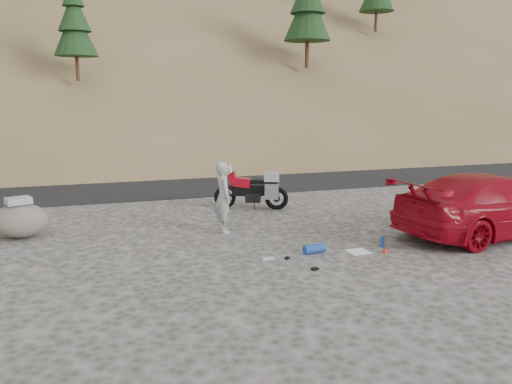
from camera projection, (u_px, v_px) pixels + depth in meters
The scene contains 14 objects.
ground at pixel (245, 241), 12.17m from camera, with size 140.00×140.00×0.00m, color #3F3D3A.
road at pixel (184, 182), 20.59m from camera, with size 120.00×7.00×0.05m, color black.
hillside at pixel (125, 17), 48.35m from camera, with size 120.00×73.00×46.72m.
motorcycle at pixel (254, 190), 15.52m from camera, with size 2.20×1.20×1.39m.
man at pixel (224, 231), 13.00m from camera, with size 0.67×0.44×1.84m, color #99989D.
red_car at pixel (490, 234), 12.73m from camera, with size 2.18×5.36×1.56m, color #9C0817.
boulder at pixel (20, 220), 12.39m from camera, with size 1.48×1.32×1.03m.
gear_white_cloth at pixel (358, 252), 11.28m from camera, with size 0.47×0.42×0.02m, color white.
gear_blue_mat at pixel (314, 249), 11.17m from camera, with size 0.21×0.21×0.51m, color navy.
gear_bottle at pixel (383, 242), 11.63m from camera, with size 0.09×0.09×0.25m, color navy.
gear_funnel at pixel (385, 249), 11.18m from camera, with size 0.13×0.13×0.17m, color red.
gear_glove_a at pixel (315, 269), 10.11m from camera, with size 0.14×0.10×0.04m, color black.
gear_glove_b at pixel (287, 258), 10.79m from camera, with size 0.12×0.09×0.04m, color black.
gear_blue_cloth at pixel (268, 259), 10.79m from camera, with size 0.27×0.20×0.01m, color #96B4E8.
Camera 1 is at (-3.29, -11.26, 3.44)m, focal length 35.00 mm.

